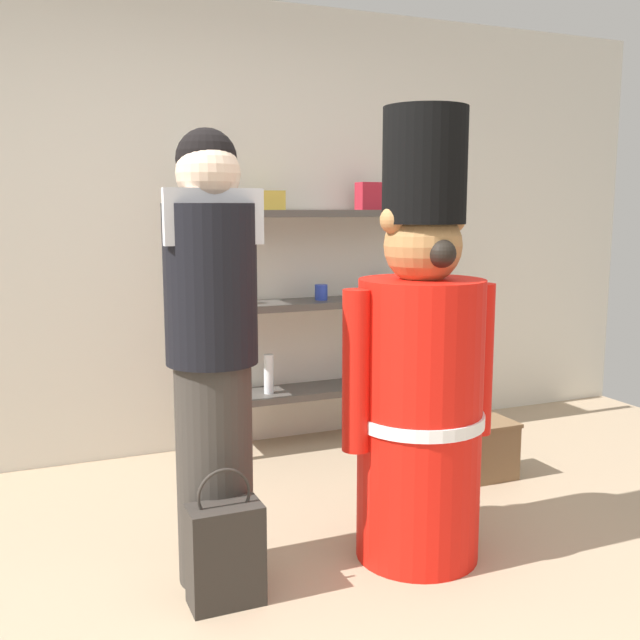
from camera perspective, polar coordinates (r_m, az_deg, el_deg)
name	(u,v)px	position (r m, az deg, el deg)	size (l,w,h in m)	color
back_wall	(181,230)	(4.33, -10.80, 6.94)	(6.40, 0.12, 2.60)	silver
merchandise_shelf	(322,297)	(4.39, 0.18, 1.80)	(1.44, 0.35, 1.78)	#4C4742
teddy_bear_guard	(420,375)	(2.96, 7.81, -4.30)	(0.68, 0.52, 1.80)	red
person_shopper	(212,350)	(2.75, -8.40, -2.34)	(0.36, 0.34, 1.71)	#38332D
shopping_bag	(225,553)	(2.78, -7.38, -17.56)	(0.27, 0.15, 0.51)	#332D28
display_crate	(473,450)	(4.02, 11.86, -9.91)	(0.44, 0.25, 0.30)	brown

